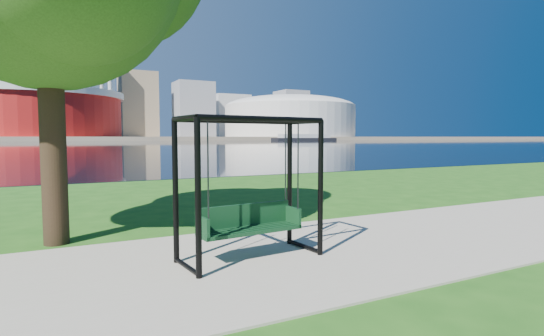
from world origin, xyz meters
TOP-DOWN VIEW (x-y plane):
  - ground at (0.00, 0.00)m, footprint 900.00×900.00m
  - path at (0.00, -0.50)m, footprint 120.00×4.00m
  - river at (0.00, 102.00)m, footprint 900.00×180.00m
  - far_bank at (0.00, 306.00)m, footprint 900.00×228.00m
  - stadium at (-10.00, 235.00)m, footprint 83.00×83.00m
  - arena at (135.00, 235.00)m, footprint 84.00×84.00m
  - skyline at (-4.27, 319.39)m, footprint 392.00×66.00m
  - swing at (-0.60, -0.42)m, footprint 2.14×1.08m
  - barge at (112.28, 180.41)m, footprint 34.08×11.11m

SIDE VIEW (x-z plane):
  - ground at x=0.00m, z-range 0.00..0.00m
  - river at x=0.00m, z-range 0.00..0.02m
  - path at x=0.00m, z-range 0.00..0.03m
  - far_bank at x=0.00m, z-range 0.00..2.00m
  - swing at x=-0.60m, z-range -0.03..2.08m
  - barge at x=112.28m, z-range -0.16..3.20m
  - stadium at x=-10.00m, z-range -1.77..30.23m
  - arena at x=135.00m, z-range 2.59..29.15m
  - skyline at x=-4.27m, z-range -12.36..84.14m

